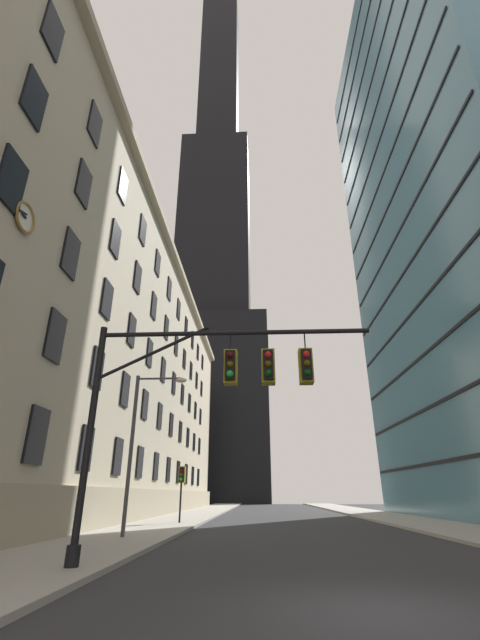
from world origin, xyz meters
name	(u,v)px	position (x,y,z in m)	size (l,w,h in m)	color
ground_plane	(386,617)	(0.00, 0.00, -0.05)	(102.00, 160.00, 0.10)	#303033
station_building	(103,371)	(-17.09, 29.25, 12.77)	(12.85, 70.52, 25.59)	#BCAF93
dark_skyscraper	(215,273)	(-14.17, 92.36, 59.04)	(28.02, 28.02, 197.41)	black
glass_office_midrise	(462,185)	(18.31, 24.83, 29.95)	(14.72, 31.66, 59.91)	teal
traffic_signal_mast	(219,382)	(-3.25, 3.39, 4.87)	(8.34, 0.63, 6.50)	black
traffic_light_far_left	(182,478)	(-7.39, 20.84, 2.86)	(0.40, 0.63, 3.41)	black
street_lamppost	(141,434)	(-7.67, 11.17, 4.43)	(2.53, 0.32, 7.09)	#47474C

